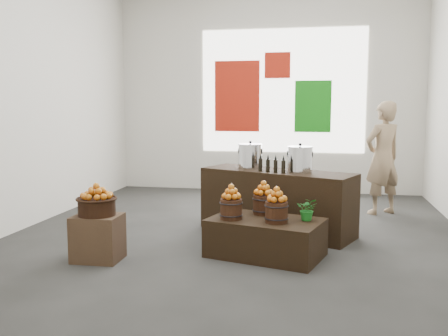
% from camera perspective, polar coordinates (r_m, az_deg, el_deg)
% --- Properties ---
extents(ground, '(7.00, 7.00, 0.00)m').
position_cam_1_polar(ground, '(6.78, 1.59, -7.55)').
color(ground, '#31312F').
rests_on(ground, ground).
extents(back_wall, '(6.00, 0.04, 4.00)m').
position_cam_1_polar(back_wall, '(10.03, 4.96, 8.74)').
color(back_wall, beige).
rests_on(back_wall, ground).
extents(back_opening, '(3.20, 0.02, 2.40)m').
position_cam_1_polar(back_opening, '(9.98, 6.68, 8.73)').
color(back_opening, white).
rests_on(back_opening, back_wall).
extents(deco_red_left, '(0.90, 0.04, 1.40)m').
position_cam_1_polar(deco_red_left, '(10.08, 1.50, 8.19)').
color(deco_red_left, '#AC1D0D').
rests_on(deco_red_left, back_wall).
extents(deco_green_right, '(0.70, 0.04, 1.00)m').
position_cam_1_polar(deco_green_right, '(9.94, 10.12, 6.94)').
color(deco_green_right, '#147912').
rests_on(deco_green_right, back_wall).
extents(deco_red_upper, '(0.50, 0.04, 0.50)m').
position_cam_1_polar(deco_red_upper, '(10.00, 6.13, 11.60)').
color(deco_red_upper, '#AC1D0D').
rests_on(deco_red_upper, back_wall).
extents(crate, '(0.52, 0.43, 0.51)m').
position_cam_1_polar(crate, '(5.78, -14.22, -7.73)').
color(crate, '#4B3623').
rests_on(crate, ground).
extents(wicker_basket, '(0.41, 0.41, 0.19)m').
position_cam_1_polar(wicker_basket, '(5.70, -14.33, -4.34)').
color(wicker_basket, black).
rests_on(wicker_basket, crate).
extents(apples_in_basket, '(0.32, 0.32, 0.17)m').
position_cam_1_polar(apples_in_basket, '(5.67, -14.38, -2.57)').
color(apples_in_basket, '#9F1A05').
rests_on(apples_in_basket, wicker_basket).
extents(display_table, '(1.41, 1.08, 0.43)m').
position_cam_1_polar(display_table, '(5.78, 4.78, -7.93)').
color(display_table, black).
rests_on(display_table, ground).
extents(apple_bucket_front_left, '(0.25, 0.25, 0.23)m').
position_cam_1_polar(apple_bucket_front_left, '(5.69, 0.83, -4.72)').
color(apple_bucket_front_left, '#35190E').
rests_on(apple_bucket_front_left, display_table).
extents(apples_in_bucket_front_left, '(0.19, 0.19, 0.17)m').
position_cam_1_polar(apples_in_bucket_front_left, '(5.66, 0.83, -2.74)').
color(apples_in_bucket_front_left, '#9F1A05').
rests_on(apples_in_bucket_front_left, apple_bucket_front_left).
extents(apple_bucket_front_right, '(0.25, 0.25, 0.23)m').
position_cam_1_polar(apple_bucket_front_right, '(5.56, 6.01, -5.04)').
color(apple_bucket_front_right, '#35190E').
rests_on(apple_bucket_front_right, display_table).
extents(apples_in_bucket_front_right, '(0.19, 0.19, 0.17)m').
position_cam_1_polar(apples_in_bucket_front_right, '(5.52, 6.04, -3.02)').
color(apples_in_bucket_front_right, '#9F1A05').
rests_on(apples_in_bucket_front_right, apple_bucket_front_right).
extents(apple_bucket_rear, '(0.25, 0.25, 0.23)m').
position_cam_1_polar(apple_bucket_rear, '(5.96, 4.53, -4.20)').
color(apple_bucket_rear, '#35190E').
rests_on(apple_bucket_rear, display_table).
extents(apples_in_bucket_rear, '(0.19, 0.19, 0.17)m').
position_cam_1_polar(apples_in_bucket_rear, '(5.93, 4.55, -2.31)').
color(apples_in_bucket_rear, '#9F1A05').
rests_on(apples_in_bucket_rear, apple_bucket_rear).
extents(herb_garnish_right, '(0.24, 0.21, 0.26)m').
position_cam_1_polar(herb_garnish_right, '(5.70, 9.53, -4.66)').
color(herb_garnish_right, '#14621A').
rests_on(herb_garnish_right, display_table).
extents(herb_garnish_left, '(0.18, 0.15, 0.29)m').
position_cam_1_polar(herb_garnish_left, '(6.07, 0.69, -3.69)').
color(herb_garnish_left, '#14621A').
rests_on(herb_garnish_left, display_table).
extents(counter, '(2.17, 1.42, 0.85)m').
position_cam_1_polar(counter, '(6.81, 6.06, -3.84)').
color(counter, black).
rests_on(counter, ground).
extents(stock_pot_left, '(0.32, 0.32, 0.32)m').
position_cam_1_polar(stock_pot_left, '(6.93, 3.02, 1.29)').
color(stock_pot_left, silver).
rests_on(stock_pot_left, counter).
extents(stock_pot_center, '(0.32, 0.32, 0.32)m').
position_cam_1_polar(stock_pot_center, '(6.58, 8.67, 0.89)').
color(stock_pot_center, silver).
rests_on(stock_pot_center, counter).
extents(oil_cruets, '(0.30, 0.17, 0.24)m').
position_cam_1_polar(oil_cruets, '(6.55, 5.26, 0.54)').
color(oil_cruets, black).
rests_on(oil_cruets, counter).
extents(shopper, '(0.78, 0.72, 1.79)m').
position_cam_1_polar(shopper, '(8.26, 17.68, 1.09)').
color(shopper, '#967A5B').
rests_on(shopper, ground).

